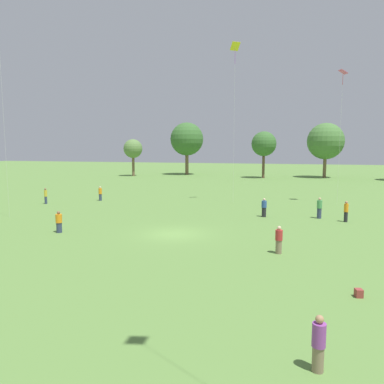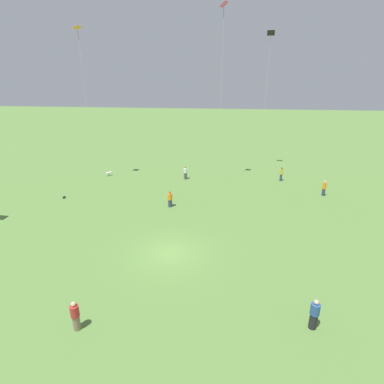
% 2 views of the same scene
% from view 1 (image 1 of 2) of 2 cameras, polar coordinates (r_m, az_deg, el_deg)
% --- Properties ---
extents(ground_plane, '(240.00, 240.00, 0.00)m').
position_cam_1_polar(ground_plane, '(27.85, -2.74, -6.40)').
color(ground_plane, '#5B843D').
extents(tree_0, '(4.13, 4.13, 8.10)m').
position_cam_1_polar(tree_0, '(83.68, -8.98, 6.50)').
color(tree_0, brown).
rests_on(tree_0, ground_plane).
extents(tree_1, '(7.56, 7.56, 11.98)m').
position_cam_1_polar(tree_1, '(86.77, -0.79, 8.04)').
color(tree_1, brown).
rests_on(tree_1, ground_plane).
extents(tree_2, '(5.07, 5.07, 9.58)m').
position_cam_1_polar(tree_2, '(78.52, 10.90, 7.19)').
color(tree_2, brown).
rests_on(tree_2, ground_plane).
extents(tree_3, '(7.51, 7.51, 11.34)m').
position_cam_1_polar(tree_3, '(82.78, 19.70, 7.28)').
color(tree_3, brown).
rests_on(tree_3, ground_plane).
extents(person_1, '(0.64, 0.64, 1.89)m').
position_cam_1_polar(person_1, '(35.49, 18.84, -2.35)').
color(person_1, '#333D5B').
rests_on(person_1, ground_plane).
extents(person_2, '(0.46, 0.46, 1.81)m').
position_cam_1_polar(person_2, '(34.63, 22.42, -2.76)').
color(person_2, '#232328').
rests_on(person_2, ground_plane).
extents(person_3, '(0.51, 0.51, 1.73)m').
position_cam_1_polar(person_3, '(34.98, 10.92, -2.38)').
color(person_3, '#232328').
rests_on(person_3, ground_plane).
extents(person_4, '(0.43, 0.43, 1.79)m').
position_cam_1_polar(person_4, '(45.32, -21.40, -0.55)').
color(person_4, '#333D5B').
rests_on(person_4, ground_plane).
extents(person_5, '(0.56, 0.56, 1.64)m').
position_cam_1_polar(person_5, '(29.83, -19.62, -4.35)').
color(person_5, '#333D5B').
rests_on(person_5, ground_plane).
extents(person_7, '(0.53, 0.53, 1.68)m').
position_cam_1_polar(person_7, '(12.03, 18.73, -21.05)').
color(person_7, '#847056').
rests_on(person_7, ground_plane).
extents(person_8, '(0.48, 0.48, 1.72)m').
position_cam_1_polar(person_8, '(46.09, -13.80, -0.23)').
color(person_8, '#333D5B').
rests_on(person_8, ground_plane).
extents(person_9, '(0.54, 0.54, 1.69)m').
position_cam_1_polar(person_9, '(23.26, 13.09, -7.15)').
color(person_9, '#847056').
rests_on(person_9, ground_plane).
extents(kite_0, '(1.18, 1.12, 17.76)m').
position_cam_1_polar(kite_0, '(43.99, 6.58, 20.15)').
color(kite_0, yellow).
rests_on(kite_0, ground_plane).
extents(kite_5, '(1.03, 1.09, 14.68)m').
position_cam_1_polar(kite_5, '(45.27, 22.00, 15.71)').
color(kite_5, '#E54C99').
rests_on(kite_5, ground_plane).
extents(picnic_bag_0, '(0.36, 0.38, 0.36)m').
position_cam_1_polar(picnic_bag_0, '(18.05, 24.06, -13.88)').
color(picnic_bag_0, '#933833').
rests_on(picnic_bag_0, ground_plane).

